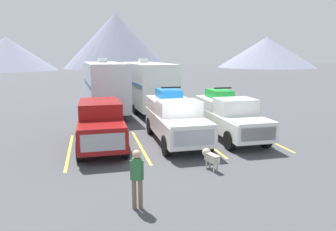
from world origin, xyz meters
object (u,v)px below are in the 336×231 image
Objects in this scene: pickup_truck_a at (101,122)px; pickup_truck_c at (228,115)px; dog at (210,156)px; camper_trailer_b at (147,84)px; person_a at (137,175)px; pickup_truck_b at (175,117)px; camper_trailer_a at (105,85)px.

pickup_truck_a is 0.97× the size of pickup_truck_c.
camper_trailer_b is at bearing 90.37° from dog.
pickup_truck_c is 6.00× the size of dog.
camper_trailer_b is 15.41m from person_a.
dog is (-2.68, -4.21, -0.66)m from pickup_truck_c.
camper_trailer_b is 9.60× the size of dog.
dog is at bearing -122.44° from pickup_truck_c.
camper_trailer_b is at bearing 88.86° from pickup_truck_b.
dog is at bearing -46.92° from pickup_truck_a.
pickup_truck_c reaches higher than pickup_truck_a.
pickup_truck_b reaches higher than dog.
pickup_truck_b is at bearing -91.14° from camper_trailer_b.
camper_trailer_a is (0.64, 7.95, 0.95)m from pickup_truck_a.
pickup_truck_c reaches higher than person_a.
camper_trailer_a reaches higher than camper_trailer_b.
pickup_truck_b is 8.59m from camper_trailer_b.
pickup_truck_a is at bearing 96.40° from person_a.
pickup_truck_c is 0.68× the size of camper_trailer_a.
pickup_truck_b is 8.54m from camper_trailer_a.
camper_trailer_b is (3.76, 8.53, 0.93)m from pickup_truck_a.
camper_trailer_b is at bearing 10.51° from camper_trailer_a.
pickup_truck_a is 5.66m from dog.
dog is (3.11, 2.44, -0.49)m from person_a.
pickup_truck_b is (3.59, -0.02, 0.06)m from pickup_truck_a.
camper_trailer_a is at bearing -169.49° from camper_trailer_b.
person_a is (0.09, -14.49, -1.10)m from camper_trailer_a.
camper_trailer_b is 12.73m from dog.
pickup_truck_a is at bearing 179.73° from pickup_truck_b.
camper_trailer_a is at bearing 110.32° from pickup_truck_b.
pickup_truck_c reaches higher than dog.
pickup_truck_a is 8.03m from camper_trailer_a.
camper_trailer_a is 14.54m from person_a.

